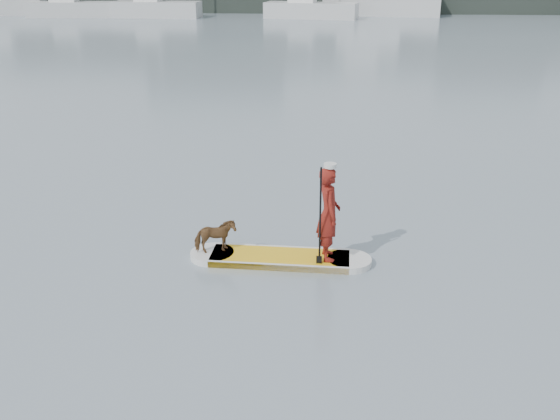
# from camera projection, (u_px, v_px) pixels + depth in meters

# --- Properties ---
(ground) EXTENTS (140.00, 140.00, 0.00)m
(ground) POSITION_uv_depth(u_px,v_px,m) (287.00, 225.00, 12.80)
(ground) COLOR slate
(ground) RESTS_ON ground
(paddleboard) EXTENTS (3.30, 0.92, 0.12)m
(paddleboard) POSITION_uv_depth(u_px,v_px,m) (280.00, 258.00, 11.29)
(paddleboard) COLOR yellow
(paddleboard) RESTS_ON ground
(paddler) EXTENTS (0.49, 0.67, 1.70)m
(paddler) POSITION_uv_depth(u_px,v_px,m) (329.00, 214.00, 10.86)
(paddler) COLOR maroon
(paddler) RESTS_ON paddleboard
(white_cap) EXTENTS (0.22, 0.22, 0.07)m
(white_cap) POSITION_uv_depth(u_px,v_px,m) (330.00, 165.00, 10.52)
(white_cap) COLOR silver
(white_cap) RESTS_ON paddler
(dog) EXTENTS (0.81, 0.57, 0.62)m
(dog) POSITION_uv_depth(u_px,v_px,m) (215.00, 236.00, 11.26)
(dog) COLOR brown
(dog) RESTS_ON paddleboard
(paddle) EXTENTS (0.10, 0.30, 2.00)m
(paddle) POSITION_uv_depth(u_px,v_px,m) (320.00, 228.00, 10.70)
(paddle) COLOR black
(paddle) RESTS_ON ground
(sailboat_b) EXTENTS (8.14, 3.00, 11.87)m
(sailboat_b) POSITION_uv_depth(u_px,v_px,m) (73.00, 7.00, 55.79)
(sailboat_b) COLOR silver
(sailboat_b) RESTS_ON ground
(sailboat_c) EXTENTS (7.74, 2.89, 10.95)m
(sailboat_c) POSITION_uv_depth(u_px,v_px,m) (156.00, 8.00, 55.32)
(sailboat_c) COLOR silver
(sailboat_c) RESTS_ON ground
(sailboat_d) EXTENTS (8.36, 3.99, 11.84)m
(sailboat_d) POSITION_uv_depth(u_px,v_px,m) (310.00, 8.00, 54.44)
(sailboat_d) COLOR silver
(sailboat_d) RESTS_ON ground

